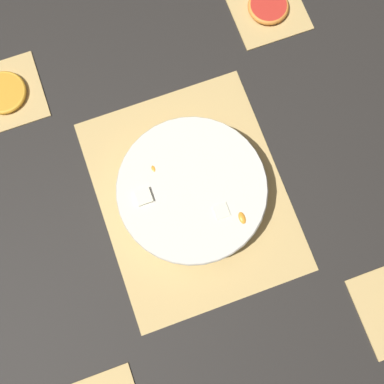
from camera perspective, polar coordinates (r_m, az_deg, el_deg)
The scene contains 7 objects.
ground_plane at distance 0.89m, azimuth -0.00°, elevation -0.42°, with size 6.00×6.00×0.00m, color black.
bamboo_mat_center at distance 0.89m, azimuth -0.00°, elevation -0.38°, with size 0.44×0.36×0.01m.
coaster_mat_near_right at distance 1.06m, azimuth 9.57°, elevation 21.95°, with size 0.15×0.15×0.01m.
coaster_mat_far_right at distance 1.03m, azimuth -22.69°, elevation 11.38°, with size 0.15×0.15×0.01m.
fruit_salad_bowl at distance 0.85m, azimuth -0.04°, elevation 0.16°, with size 0.28×0.28×0.07m.
orange_slice_whole at distance 1.02m, azimuth -22.86°, elevation 11.55°, with size 0.10×0.10×0.01m.
grapefruit_slice at distance 1.06m, azimuth 9.66°, elevation 22.22°, with size 0.09×0.09×0.01m.
Camera 1 is at (-0.17, 0.06, 0.87)m, focal length 42.00 mm.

